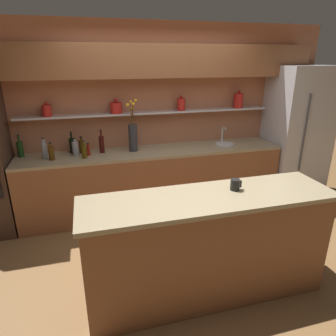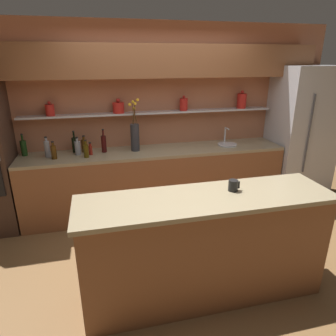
# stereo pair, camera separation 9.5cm
# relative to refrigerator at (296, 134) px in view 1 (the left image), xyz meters

# --- Properties ---
(ground_plane) EXTENTS (12.00, 12.00, 0.00)m
(ground_plane) POSITION_rel_refrigerator_xyz_m (-2.17, -1.20, -1.01)
(ground_plane) COLOR brown
(back_wall_unit) EXTENTS (5.20, 0.44, 2.60)m
(back_wall_unit) POSITION_rel_refrigerator_xyz_m (-2.17, 0.33, 0.54)
(back_wall_unit) COLOR #A86647
(back_wall_unit) RESTS_ON ground_plane
(back_counter_unit) EXTENTS (3.64, 0.62, 0.92)m
(back_counter_unit) POSITION_rel_refrigerator_xyz_m (-2.26, 0.04, -0.55)
(back_counter_unit) COLOR brown
(back_counter_unit) RESTS_ON ground_plane
(island_counter) EXTENTS (2.23, 0.61, 1.02)m
(island_counter) POSITION_rel_refrigerator_xyz_m (-2.17, -1.73, -0.50)
(island_counter) COLOR brown
(island_counter) RESTS_ON ground_plane
(refrigerator) EXTENTS (0.85, 0.73, 2.03)m
(refrigerator) POSITION_rel_refrigerator_xyz_m (0.00, 0.00, 0.00)
(refrigerator) COLOR #B7B7BC
(refrigerator) RESTS_ON ground_plane
(flower_vase) EXTENTS (0.14, 0.16, 0.71)m
(flower_vase) POSITION_rel_refrigerator_xyz_m (-2.54, 0.09, 0.12)
(flower_vase) COLOR #2D2D33
(flower_vase) RESTS_ON back_counter_unit
(sink_fixture) EXTENTS (0.28, 0.28, 0.25)m
(sink_fixture) POSITION_rel_refrigerator_xyz_m (-1.19, 0.05, -0.07)
(sink_fixture) COLOR #B7B7BC
(sink_fixture) RESTS_ON back_counter_unit
(bottle_wine_0) EXTENTS (0.07, 0.07, 0.29)m
(bottle_wine_0) POSITION_rel_refrigerator_xyz_m (-3.35, 0.21, 0.01)
(bottle_wine_0) COLOR black
(bottle_wine_0) RESTS_ON back_counter_unit
(bottle_oil_1) EXTENTS (0.06, 0.06, 0.23)m
(bottle_oil_1) POSITION_rel_refrigerator_xyz_m (-3.20, -0.06, -0.00)
(bottle_oil_1) COLOR #47380A
(bottle_oil_1) RESTS_ON back_counter_unit
(bottle_spirit_2) EXTENTS (0.07, 0.07, 0.23)m
(bottle_spirit_2) POSITION_rel_refrigerator_xyz_m (-3.22, 0.18, -0.00)
(bottle_spirit_2) COLOR #4C2D0C
(bottle_spirit_2) RESTS_ON back_counter_unit
(bottle_sauce_3) EXTENTS (0.05, 0.05, 0.17)m
(bottle_sauce_3) POSITION_rel_refrigerator_xyz_m (-3.14, 0.04, -0.02)
(bottle_sauce_3) COLOR maroon
(bottle_sauce_3) RESTS_ON back_counter_unit
(bottle_spirit_4) EXTENTS (0.07, 0.07, 0.23)m
(bottle_spirit_4) POSITION_rel_refrigerator_xyz_m (-3.59, -0.03, -0.00)
(bottle_spirit_4) COLOR #4C2D0C
(bottle_spirit_4) RESTS_ON back_counter_unit
(bottle_wine_5) EXTENTS (0.08, 0.08, 0.29)m
(bottle_wine_5) POSITION_rel_refrigerator_xyz_m (-3.99, 0.21, 0.01)
(bottle_wine_5) COLOR #193814
(bottle_wine_5) RESTS_ON back_counter_unit
(bottle_spirit_6) EXTENTS (0.08, 0.08, 0.24)m
(bottle_spirit_6) POSITION_rel_refrigerator_xyz_m (-3.30, 0.08, 0.00)
(bottle_spirit_6) COLOR gray
(bottle_spirit_6) RESTS_ON back_counter_unit
(bottle_wine_7) EXTENTS (0.07, 0.07, 0.32)m
(bottle_wine_7) POSITION_rel_refrigerator_xyz_m (-2.96, 0.12, 0.03)
(bottle_wine_7) COLOR #380C0C
(bottle_wine_7) RESTS_ON back_counter_unit
(bottle_spirit_8) EXTENTS (0.07, 0.07, 0.27)m
(bottle_spirit_8) POSITION_rel_refrigerator_xyz_m (-3.68, 0.07, 0.02)
(bottle_spirit_8) COLOR gray
(bottle_spirit_8) RESTS_ON back_counter_unit
(coffee_mug) EXTENTS (0.10, 0.08, 0.10)m
(coffee_mug) POSITION_rel_refrigerator_xyz_m (-1.91, -1.67, 0.06)
(coffee_mug) COLOR black
(coffee_mug) RESTS_ON island_counter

